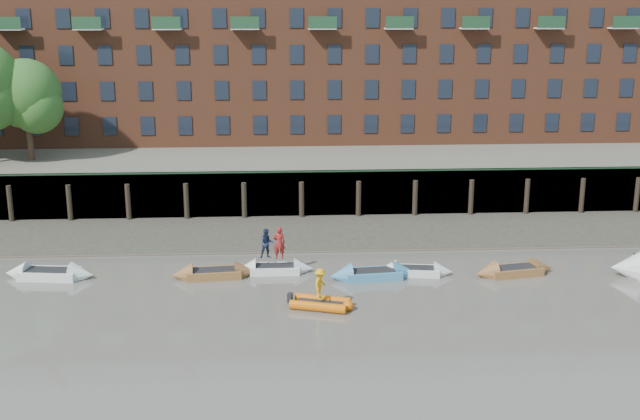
{
  "coord_description": "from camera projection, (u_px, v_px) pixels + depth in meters",
  "views": [
    {
      "loc": [
        -3.72,
        -32.44,
        15.23
      ],
      "look_at": [
        -1.25,
        12.0,
        3.2
      ],
      "focal_mm": 45.0,
      "sensor_mm": 36.0,
      "label": 1
    }
  ],
  "objects": [
    {
      "name": "person_rower_b",
      "position": [
        267.0,
        244.0,
        44.92
      ],
      "size": [
        0.94,
        0.79,
        1.7
      ],
      "primitive_type": "imported",
      "rotation": [
        0.0,
        0.0,
        0.2
      ],
      "color": "#19233F",
      "rests_on": "rowboat_3"
    },
    {
      "name": "bank_terrace",
      "position": [
        319.0,
        156.0,
        69.73
      ],
      "size": [
        110.0,
        28.0,
        3.2
      ],
      "primitive_type": "cube",
      "color": "#5E594D",
      "rests_on": "ground"
    },
    {
      "name": "river_wall",
      "position": [
        330.0,
        193.0,
        56.6
      ],
      "size": [
        110.0,
        1.23,
        3.3
      ],
      "color": "#2D2A26",
      "rests_on": "ground"
    },
    {
      "name": "rowboat_3",
      "position": [
        275.0,
        269.0,
        45.21
      ],
      "size": [
        4.32,
        1.29,
        1.25
      ],
      "rotation": [
        0.0,
        0.0,
        -0.01
      ],
      "color": "silver",
      "rests_on": "ground"
    },
    {
      "name": "rowboat_2",
      "position": [
        214.0,
        273.0,
        44.43
      ],
      "size": [
        4.75,
        1.78,
        1.35
      ],
      "rotation": [
        0.0,
        0.0,
        0.09
      ],
      "color": "brown",
      "rests_on": "ground"
    },
    {
      "name": "rib_tender",
      "position": [
        323.0,
        303.0,
        40.13
      ],
      "size": [
        3.21,
        2.26,
        0.54
      ],
      "rotation": [
        0.0,
        0.0,
        -0.31
      ],
      "color": "#D35E08",
      "rests_on": "ground"
    },
    {
      "name": "ground",
      "position": [
        363.0,
        350.0,
        35.45
      ],
      "size": [
        220.0,
        220.0,
        0.0
      ],
      "primitive_type": "plane",
      "color": "#5D5951",
      "rests_on": "ground"
    },
    {
      "name": "foreshore",
      "position": [
        334.0,
        233.0,
        52.8
      ],
      "size": [
        110.0,
        8.0,
        0.5
      ],
      "primitive_type": "cube",
      "color": "#3D382F",
      "rests_on": "ground"
    },
    {
      "name": "rowboat_4",
      "position": [
        373.0,
        274.0,
        44.29
      ],
      "size": [
        4.95,
        1.92,
        1.4
      ],
      "rotation": [
        0.0,
        0.0,
        0.11
      ],
      "color": "teal",
      "rests_on": "ground"
    },
    {
      "name": "rowboat_0",
      "position": [
        49.0,
        274.0,
        44.31
      ],
      "size": [
        5.12,
        2.05,
        1.44
      ],
      "rotation": [
        0.0,
        0.0,
        -0.12
      ],
      "color": "silver",
      "rests_on": "ground"
    },
    {
      "name": "apartment_terrace",
      "position": [
        318.0,
        23.0,
        67.76
      ],
      "size": [
        80.6,
        15.56,
        20.98
      ],
      "color": "brown",
      "rests_on": "bank_terrace"
    },
    {
      "name": "mud_band",
      "position": [
        338.0,
        249.0,
        49.52
      ],
      "size": [
        110.0,
        1.6,
        0.1
      ],
      "primitive_type": "cube",
      "color": "#4C4336",
      "rests_on": "ground"
    },
    {
      "name": "person_rower_a",
      "position": [
        279.0,
        243.0,
        44.79
      ],
      "size": [
        0.7,
        0.47,
        1.86
      ],
      "primitive_type": "imported",
      "rotation": [
        0.0,
        0.0,
        3.18
      ],
      "color": "maroon",
      "rests_on": "rowboat_3"
    },
    {
      "name": "person_rib_crew",
      "position": [
        320.0,
        284.0,
        39.81
      ],
      "size": [
        0.96,
        1.18,
        1.59
      ],
      "primitive_type": "imported",
      "rotation": [
        0.0,
        0.0,
        1.15
      ],
      "color": "orange",
      "rests_on": "rib_tender"
    },
    {
      "name": "rowboat_6",
      "position": [
        514.0,
        271.0,
        44.87
      ],
      "size": [
        4.82,
        2.19,
        1.35
      ],
      "rotation": [
        0.0,
        0.0,
        0.19
      ],
      "color": "brown",
      "rests_on": "ground"
    },
    {
      "name": "rowboat_5",
      "position": [
        415.0,
        271.0,
        44.91
      ],
      "size": [
        4.32,
        1.77,
        1.22
      ],
      "rotation": [
        0.0,
        0.0,
        -0.13
      ],
      "color": "silver",
      "rests_on": "ground"
    }
  ]
}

